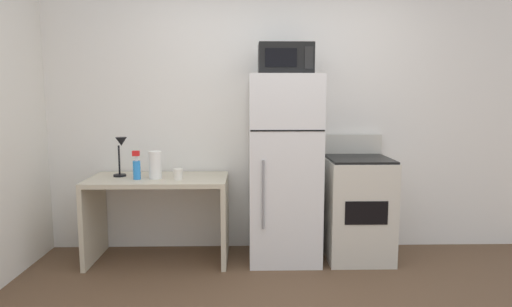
{
  "coord_description": "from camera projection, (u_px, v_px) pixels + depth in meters",
  "views": [
    {
      "loc": [
        -0.27,
        -2.52,
        1.47
      ],
      "look_at": [
        -0.19,
        1.1,
        0.99
      ],
      "focal_mm": 30.89,
      "sensor_mm": 36.0,
      "label": 1
    }
  ],
  "objects": [
    {
      "name": "desk",
      "position": [
        159.0,
        202.0,
        3.91
      ],
      "size": [
        1.21,
        0.63,
        0.75
      ],
      "color": "beige",
      "rests_on": "ground"
    },
    {
      "name": "wall_back_white",
      "position": [
        275.0,
        113.0,
        4.21
      ],
      "size": [
        5.0,
        0.1,
        2.6
      ],
      "primitive_type": "cube",
      "color": "white",
      "rests_on": "ground"
    },
    {
      "name": "paper_towel_roll",
      "position": [
        155.0,
        165.0,
        3.82
      ],
      "size": [
        0.11,
        0.11,
        0.24
      ],
      "primitive_type": "cylinder",
      "color": "white",
      "rests_on": "desk"
    },
    {
      "name": "spray_bottle",
      "position": [
        137.0,
        168.0,
        3.78
      ],
      "size": [
        0.06,
        0.06,
        0.25
      ],
      "color": "#2D8CEA",
      "rests_on": "desk"
    },
    {
      "name": "desk_lamp",
      "position": [
        121.0,
        150.0,
        3.89
      ],
      "size": [
        0.14,
        0.12,
        0.35
      ],
      "color": "black",
      "rests_on": "desk"
    },
    {
      "name": "oven_range",
      "position": [
        357.0,
        207.0,
        3.97
      ],
      "size": [
        0.56,
        0.61,
        1.1
      ],
      "color": "beige",
      "rests_on": "ground"
    },
    {
      "name": "refrigerator",
      "position": [
        284.0,
        169.0,
        3.91
      ],
      "size": [
        0.62,
        0.63,
        1.65
      ],
      "color": "white",
      "rests_on": "ground"
    },
    {
      "name": "microwave",
      "position": [
        285.0,
        59.0,
        3.76
      ],
      "size": [
        0.46,
        0.35,
        0.26
      ],
      "color": "black",
      "rests_on": "refrigerator"
    },
    {
      "name": "coffee_mug",
      "position": [
        178.0,
        174.0,
        3.77
      ],
      "size": [
        0.08,
        0.08,
        0.09
      ],
      "primitive_type": "cylinder",
      "color": "white",
      "rests_on": "desk"
    }
  ]
}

